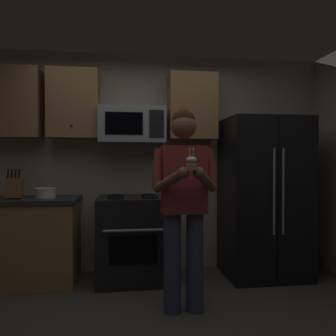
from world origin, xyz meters
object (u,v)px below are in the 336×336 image
at_px(oven_range, 133,238).
at_px(microwave, 132,125).
at_px(bowl_large_white, 45,193).
at_px(cupcake, 191,163).
at_px(refrigerator, 264,197).
at_px(person, 184,197).
at_px(knife_block, 14,188).

relative_size(oven_range, microwave, 1.26).
relative_size(bowl_large_white, cupcake, 1.30).
bearing_deg(oven_range, cupcake, -70.21).
distance_m(microwave, refrigerator, 1.72).
relative_size(oven_range, bowl_large_white, 4.13).
xyz_separation_m(refrigerator, bowl_large_white, (-2.43, 0.07, 0.07)).
bearing_deg(bowl_large_white, refrigerator, -1.65).
relative_size(person, cupcake, 10.13).
xyz_separation_m(knife_block, person, (1.65, -0.82, -0.04)).
height_order(oven_range, bowl_large_white, bowl_large_white).
xyz_separation_m(microwave, bowl_large_white, (-0.93, -0.09, -0.75)).
relative_size(oven_range, person, 0.53).
bearing_deg(knife_block, person, -26.37).
bearing_deg(bowl_large_white, person, -33.00).
height_order(microwave, refrigerator, microwave).
height_order(oven_range, refrigerator, refrigerator).
xyz_separation_m(refrigerator, person, (-1.08, -0.81, 0.10)).
height_order(oven_range, person, person).
height_order(bowl_large_white, person, person).
distance_m(knife_block, cupcake, 2.03).
distance_m(refrigerator, person, 1.35).
xyz_separation_m(bowl_large_white, cupcake, (1.35, -1.21, 0.32)).
bearing_deg(cupcake, knife_block, 145.21).
bearing_deg(knife_block, oven_range, 1.37).
relative_size(oven_range, refrigerator, 0.52).
distance_m(oven_range, cupcake, 1.50).
bearing_deg(person, knife_block, 153.63).
bearing_deg(oven_range, knife_block, -178.63).
xyz_separation_m(microwave, refrigerator, (1.50, -0.16, -0.82)).
bearing_deg(bowl_large_white, knife_block, -168.59).
bearing_deg(knife_block, bowl_large_white, 11.41).
distance_m(person, cupcake, 0.44).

